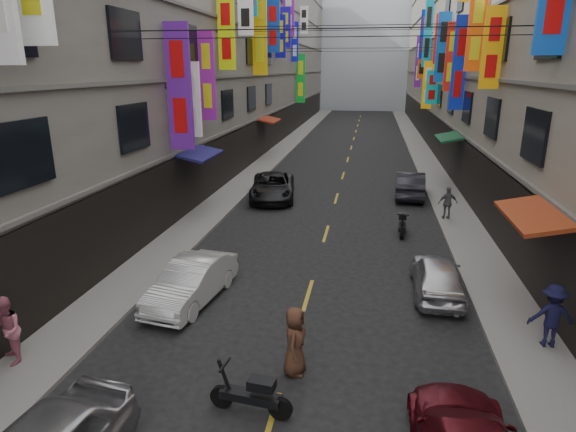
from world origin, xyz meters
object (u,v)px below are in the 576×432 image
at_px(car_left_mid, 191,282).
at_px(pedestrian_rfar, 448,203).
at_px(scooter_crossing, 252,395).
at_px(pedestrian_lfar, 6,331).
at_px(pedestrian_rnear, 552,316).
at_px(scooter_far_right, 402,224).
at_px(car_right_mid, 437,275).
at_px(car_right_far, 410,184).
at_px(car_left_far, 273,187).
at_px(pedestrian_crossing, 295,341).

relative_size(car_left_mid, pedestrian_rfar, 2.59).
height_order(scooter_crossing, pedestrian_lfar, pedestrian_lfar).
bearing_deg(pedestrian_rfar, pedestrian_rnear, 84.00).
bearing_deg(pedestrian_lfar, scooter_far_right, 93.31).
bearing_deg(scooter_far_right, pedestrian_rnear, 113.84).
distance_m(scooter_far_right, car_left_mid, 10.08).
bearing_deg(pedestrian_rnear, pedestrian_lfar, 13.14).
bearing_deg(car_left_mid, car_right_mid, 21.63).
bearing_deg(pedestrian_rfar, car_right_far, -83.34).
height_order(car_left_far, pedestrian_lfar, pedestrian_lfar).
relative_size(car_left_mid, car_right_mid, 1.06).
xyz_separation_m(car_left_mid, car_left_far, (0.01, 12.35, 0.04)).
bearing_deg(car_right_mid, car_left_far, -54.15).
distance_m(car_right_far, pedestrian_rnear, 15.26).
height_order(pedestrian_lfar, pedestrian_rnear, pedestrian_lfar).
bearing_deg(pedestrian_crossing, pedestrian_rfar, -19.58).
relative_size(car_left_far, car_right_far, 1.15).
bearing_deg(car_right_far, pedestrian_rnear, 102.76).
xyz_separation_m(car_left_mid, pedestrian_lfar, (-3.06, -3.99, 0.31)).
bearing_deg(pedestrian_rnear, scooter_far_right, -69.45).
xyz_separation_m(scooter_far_right, pedestrian_crossing, (-3.01, -10.59, 0.40)).
bearing_deg(car_right_far, scooter_crossing, 80.30).
xyz_separation_m(pedestrian_rnear, pedestrian_rfar, (-1.02, 10.76, -0.07)).
height_order(car_right_far, pedestrian_crossing, pedestrian_crossing).
bearing_deg(scooter_crossing, pedestrian_lfar, 91.31).
relative_size(scooter_far_right, pedestrian_crossing, 1.07).
bearing_deg(scooter_far_right, car_right_far, -93.29).
bearing_deg(car_right_mid, car_right_far, -89.38).
bearing_deg(car_right_mid, pedestrian_rfar, -99.34).
distance_m(car_left_mid, car_right_mid, 7.68).
bearing_deg(car_left_mid, car_left_far, 98.03).
distance_m(car_left_far, pedestrian_rnear, 16.60).
bearing_deg(car_left_mid, scooter_far_right, 56.41).
distance_m(car_left_mid, car_left_far, 12.35).
distance_m(scooter_crossing, car_left_far, 17.22).
xyz_separation_m(car_left_far, pedestrian_rfar, (8.85, -2.58, 0.19)).
bearing_deg(scooter_crossing, scooter_far_right, -9.80).
height_order(car_right_mid, pedestrian_rfar, pedestrian_rfar).
xyz_separation_m(car_right_far, pedestrian_crossing, (-3.78, -17.13, 0.13)).
xyz_separation_m(scooter_far_right, car_left_far, (-6.69, 4.83, 0.25)).
distance_m(car_left_mid, pedestrian_rnear, 9.93).
bearing_deg(car_right_far, scooter_far_right, 86.99).
xyz_separation_m(scooter_crossing, pedestrian_rnear, (6.85, 3.61, 0.51)).
xyz_separation_m(scooter_far_right, pedestrian_rfar, (2.16, 2.24, 0.44)).
relative_size(car_right_mid, pedestrian_rnear, 2.22).
xyz_separation_m(car_left_far, pedestrian_crossing, (3.67, -15.42, 0.15)).
relative_size(car_right_far, pedestrian_lfar, 2.55).
xyz_separation_m(car_right_far, pedestrian_rnear, (2.42, -15.06, 0.24)).
bearing_deg(scooter_far_right, pedestrian_crossing, 77.50).
xyz_separation_m(scooter_far_right, car_left_mid, (-6.70, -7.53, 0.21)).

